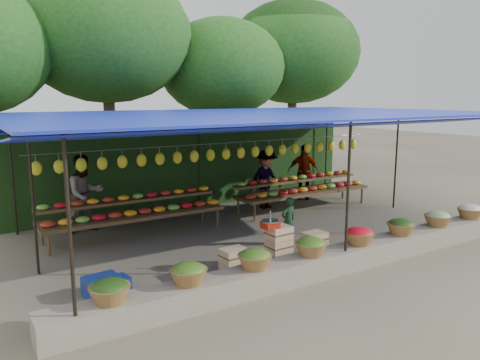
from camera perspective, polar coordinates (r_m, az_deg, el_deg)
ground at (r=11.12m, az=2.01°, el=-6.49°), size 60.00×60.00×0.00m
stone_curb at (r=9.03m, az=12.00°, el=-9.40°), size 10.60×0.55×0.40m
stall_canopy at (r=10.73m, az=1.87°, el=7.40°), size 10.80×6.60×2.82m
produce_baskets at (r=8.85m, az=11.62°, el=-7.31°), size 8.98×0.58×0.34m
netting_backdrop at (r=13.51m, az=-5.48°, el=1.90°), size 10.60×0.06×2.50m
tree_row at (r=16.31m, az=-8.88°, el=15.42°), size 16.51×5.50×7.12m
fruit_table_left at (r=11.05m, az=-12.78°, el=-3.60°), size 4.21×0.95×0.93m
fruit_table_right at (r=13.50m, az=7.63°, el=-0.93°), size 4.21×0.95×0.93m
crate_counter at (r=9.01m, az=4.60°, el=-8.50°), size 2.37×0.36×0.77m
weighing_scale at (r=8.75m, az=3.70°, el=-5.36°), size 0.32×0.32×0.34m
vendor_seated at (r=10.27m, az=5.92°, el=-4.94°), size 0.40×0.28×1.04m
customer_left at (r=11.62m, az=-18.39°, el=-1.59°), size 1.00×0.83×1.85m
customer_mid at (r=13.39m, az=3.22°, el=0.10°), size 1.17×0.78×1.69m
customer_right at (r=14.75m, az=7.75°, el=1.00°), size 1.01×1.00×1.71m
blue_crate_front at (r=8.10m, az=-14.98°, el=-12.38°), size 0.50×0.39×0.27m
blue_crate_back at (r=8.09m, az=-16.55°, el=-12.28°), size 0.58×0.45×0.33m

